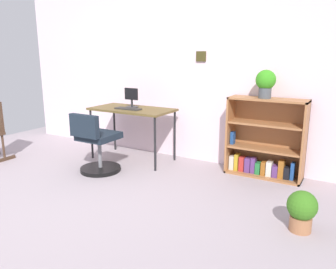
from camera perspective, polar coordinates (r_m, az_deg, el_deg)
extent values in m
plane|color=#A0939A|center=(3.62, -18.88, -11.47)|extent=(6.24, 6.24, 0.00)
cube|color=silver|center=(4.96, -0.74, 10.24)|extent=(5.20, 0.10, 2.39)
cube|color=#3D3617|center=(4.60, 5.65, 13.12)|extent=(0.14, 0.02, 0.13)
cube|color=brown|center=(4.72, -6.15, 4.28)|extent=(1.17, 0.60, 0.03)
cylinder|color=black|center=(4.95, -12.89, 0.04)|extent=(0.03, 0.03, 0.71)
cylinder|color=black|center=(4.29, -2.22, -1.69)|extent=(0.03, 0.03, 0.71)
cylinder|color=black|center=(5.32, -9.11, 1.17)|extent=(0.03, 0.03, 0.71)
cylinder|color=black|center=(4.72, 1.15, -0.25)|extent=(0.03, 0.03, 0.71)
cylinder|color=#262628|center=(4.80, -6.15, 4.68)|extent=(0.18, 0.18, 0.01)
cylinder|color=#262628|center=(4.79, -6.17, 5.34)|extent=(0.03, 0.03, 0.10)
cube|color=black|center=(4.76, -6.28, 6.89)|extent=(0.21, 0.02, 0.16)
cube|color=#2E2C2A|center=(4.64, -6.83, 4.39)|extent=(0.38, 0.13, 0.02)
cylinder|color=black|center=(4.48, -11.41, -5.77)|extent=(0.52, 0.52, 0.05)
cylinder|color=slate|center=(4.41, -11.54, -3.15)|extent=(0.05, 0.05, 0.38)
cube|color=#1A242F|center=(4.35, -11.68, -0.27)|extent=(0.44, 0.44, 0.08)
cube|color=#1A242F|center=(4.13, -14.11, 1.41)|extent=(0.42, 0.07, 0.28)
cylinder|color=#463021|center=(5.28, -26.27, -1.83)|extent=(0.03, 0.03, 0.34)
cube|color=#9E653B|center=(4.37, 10.55, 0.13)|extent=(0.02, 0.30, 0.98)
cube|color=#9E653B|center=(4.17, 22.24, -1.34)|extent=(0.02, 0.30, 0.98)
cube|color=#9E653B|center=(4.16, 16.69, 5.77)|extent=(0.92, 0.30, 0.02)
cube|color=#9E653B|center=(4.38, 15.84, -6.63)|extent=(0.92, 0.30, 0.02)
cube|color=#9E653B|center=(4.38, 16.70, -0.21)|extent=(0.92, 0.02, 0.98)
cube|color=#9E653B|center=(4.28, 16.13, -2.36)|extent=(0.88, 0.28, 0.02)
cube|color=#9E653B|center=(4.21, 16.41, 1.72)|extent=(0.88, 0.28, 0.02)
cube|color=beige|center=(4.45, 10.93, -4.67)|extent=(0.06, 0.11, 0.18)
cube|color=#B79323|center=(4.42, 11.69, -4.58)|extent=(0.05, 0.12, 0.21)
cube|color=#B22D28|center=(4.41, 12.52, -4.87)|extent=(0.07, 0.10, 0.19)
cube|color=#593372|center=(4.39, 13.50, -5.02)|extent=(0.07, 0.12, 0.19)
cube|color=#593372|center=(4.37, 14.37, -5.07)|extent=(0.05, 0.10, 0.20)
cube|color=#237238|center=(4.36, 15.14, -5.52)|extent=(0.06, 0.12, 0.14)
cube|color=#99591E|center=(4.34, 16.02, -5.50)|extent=(0.06, 0.12, 0.17)
cube|color=beige|center=(4.32, 16.93, -5.54)|extent=(0.07, 0.13, 0.18)
cube|color=#593372|center=(4.32, 17.85, -5.91)|extent=(0.07, 0.12, 0.14)
cube|color=#99591E|center=(4.29, 18.79, -5.58)|extent=(0.06, 0.12, 0.22)
cube|color=black|center=(4.29, 19.64, -6.17)|extent=(0.07, 0.12, 0.14)
cube|color=#1E478C|center=(4.27, 20.49, -5.86)|extent=(0.04, 0.10, 0.21)
cube|color=#1E478C|center=(4.36, 10.99, -0.54)|extent=(0.04, 0.09, 0.16)
cylinder|color=#474C51|center=(4.14, 16.18, 6.79)|extent=(0.15, 0.15, 0.12)
sphere|color=#35911C|center=(4.13, 16.33, 8.93)|extent=(0.23, 0.23, 0.23)
cylinder|color=#9E6642|center=(3.19, 21.63, -13.92)|extent=(0.19, 0.19, 0.13)
sphere|color=#37711B|center=(3.12, 21.91, -11.16)|extent=(0.26, 0.26, 0.26)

